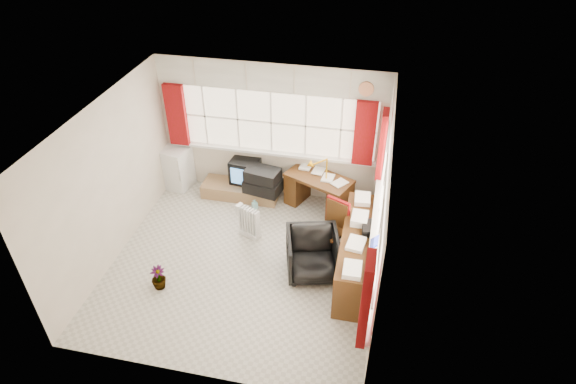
% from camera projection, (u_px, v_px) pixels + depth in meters
% --- Properties ---
extents(ground, '(4.00, 4.00, 0.00)m').
position_uv_depth(ground, '(243.00, 263.00, 7.51)').
color(ground, beige).
rests_on(ground, ground).
extents(room_walls, '(4.00, 4.00, 4.00)m').
position_uv_depth(room_walls, '(238.00, 184.00, 6.64)').
color(room_walls, beige).
rests_on(room_walls, ground).
extents(window_back, '(3.70, 0.12, 3.60)m').
position_uv_depth(window_back, '(271.00, 149.00, 8.51)').
color(window_back, '#F4E2C1').
rests_on(window_back, room_walls).
extents(window_right, '(0.12, 3.70, 3.60)m').
position_uv_depth(window_right, '(375.00, 234.00, 6.63)').
color(window_right, '#F4E2C1').
rests_on(window_right, room_walls).
extents(curtains, '(3.83, 3.83, 1.15)m').
position_uv_depth(curtains, '(315.00, 160.00, 7.24)').
color(curtains, maroon).
rests_on(curtains, room_walls).
extents(overhead_cabinets, '(3.98, 3.98, 0.48)m').
position_uv_depth(overhead_cabinets, '(321.00, 110.00, 6.82)').
color(overhead_cabinets, silver).
rests_on(overhead_cabinets, room_walls).
extents(desk, '(1.27, 0.98, 0.69)m').
position_uv_depth(desk, '(318.00, 191.00, 8.46)').
color(desk, '#512F13').
rests_on(desk, ground).
extents(desk_lamp, '(0.17, 0.15, 0.45)m').
position_uv_depth(desk_lamp, '(327.00, 164.00, 8.05)').
color(desk_lamp, '#FFBA0A').
rests_on(desk_lamp, desk).
extents(task_chair, '(0.53, 0.55, 0.96)m').
position_uv_depth(task_chair, '(334.00, 226.00, 7.45)').
color(task_chair, black).
rests_on(task_chair, ground).
extents(office_chair, '(0.93, 0.95, 0.71)m').
position_uv_depth(office_chair, '(313.00, 254.00, 7.16)').
color(office_chair, black).
rests_on(office_chair, ground).
extents(radiator, '(0.40, 0.28, 0.56)m').
position_uv_depth(radiator, '(250.00, 225.00, 7.92)').
color(radiator, white).
rests_on(radiator, ground).
extents(credenza, '(0.50, 2.00, 0.85)m').
position_uv_depth(credenza, '(358.00, 252.00, 7.15)').
color(credenza, '#512F13').
rests_on(credenza, ground).
extents(file_tray, '(0.28, 0.34, 0.11)m').
position_uv_depth(file_tray, '(371.00, 228.00, 6.95)').
color(file_tray, black).
rests_on(file_tray, credenza).
extents(tv_bench, '(1.40, 0.50, 0.25)m').
position_uv_depth(tv_bench, '(241.00, 190.00, 8.90)').
color(tv_bench, olive).
rests_on(tv_bench, ground).
extents(crt_tv, '(0.56, 0.53, 0.46)m').
position_uv_depth(crt_tv, '(246.00, 170.00, 8.80)').
color(crt_tv, black).
rests_on(crt_tv, tv_bench).
extents(hifi_stack, '(0.71, 0.52, 0.46)m').
position_uv_depth(hifi_stack, '(263.00, 181.00, 8.53)').
color(hifi_stack, black).
rests_on(hifi_stack, tv_bench).
extents(mini_fridge, '(0.56, 0.57, 0.81)m').
position_uv_depth(mini_fridge, '(177.00, 168.00, 9.01)').
color(mini_fridge, white).
rests_on(mini_fridge, ground).
extents(spray_bottle_a, '(0.11, 0.11, 0.29)m').
position_uv_depth(spray_bottle_a, '(262.00, 193.00, 8.80)').
color(spray_bottle_a, silver).
rests_on(spray_bottle_a, ground).
extents(spray_bottle_b, '(0.12, 0.12, 0.19)m').
position_uv_depth(spray_bottle_b, '(255.00, 204.00, 8.60)').
color(spray_bottle_b, '#94DDDA').
rests_on(spray_bottle_b, ground).
extents(flower_vase, '(0.23, 0.23, 0.38)m').
position_uv_depth(flower_vase, '(158.00, 278.00, 6.99)').
color(flower_vase, black).
rests_on(flower_vase, ground).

